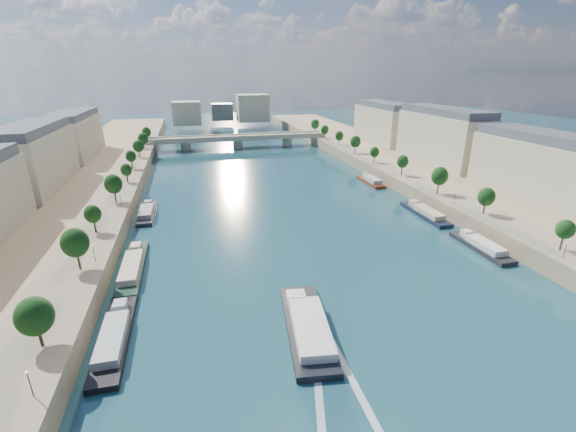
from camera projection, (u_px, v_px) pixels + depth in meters
ground at (287, 217)px, 128.87m from camera, size 700.00×700.00×0.00m
quay_left at (46, 230)px, 111.44m from camera, size 44.00×520.00×5.00m
quay_right at (472, 194)px, 144.52m from camera, size 44.00×520.00×5.00m
pave_left at (100, 218)px, 113.98m from camera, size 14.00×520.00×0.10m
pave_right at (438, 190)px, 140.17m from camera, size 14.00×520.00×0.10m
trees_left at (106, 198)px, 114.33m from camera, size 4.80×268.80×8.26m
trees_right at (420, 170)px, 146.85m from camera, size 4.80×268.80×8.26m
lamps_left at (109, 220)px, 104.98m from camera, size 0.36×200.36×4.28m
lamps_right at (420, 180)px, 142.70m from camera, size 0.36×200.36×4.28m
buildings_left at (0, 176)px, 114.39m from camera, size 16.00×226.00×23.20m
buildings_right at (486, 149)px, 153.44m from camera, size 16.00×226.00×23.20m
skyline at (227, 110)px, 323.40m from camera, size 79.00×42.00×22.00m
bridge at (238, 140)px, 242.32m from camera, size 112.00×12.00×8.15m
tour_barge at (308, 326)px, 72.13m from camera, size 11.12×27.37×3.70m
wake at (340, 399)px, 57.39m from camera, size 11.07×26.01×0.04m
moored_barges_left at (114, 340)px, 68.58m from camera, size 5.00×153.91×3.60m
moored_barges_right at (506, 261)px, 97.08m from camera, size 5.00×167.86×3.60m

